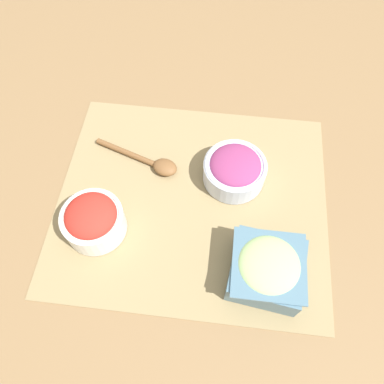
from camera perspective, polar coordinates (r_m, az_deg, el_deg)
The scene contains 6 objects.
ground_plane at distance 0.77m, azimuth -0.00°, elevation -1.23°, with size 3.00×3.00×0.00m, color olive.
placemat at distance 0.77m, azimuth -0.00°, elevation -1.16°, with size 0.55×0.48×0.00m.
onion_bowl at distance 0.77m, azimuth 6.53°, elevation 3.49°, with size 0.13×0.13×0.07m.
tomato_bowl at distance 0.73m, azimuth -14.88°, elevation -4.07°, with size 0.12×0.12×0.08m.
cucumber_bowl at distance 0.68m, azimuth 11.37°, elevation -11.35°, with size 0.14×0.14×0.07m.
wooden_spoon at distance 0.81m, azimuth -5.96°, elevation 4.46°, with size 0.19×0.09×0.02m.
Camera 1 is at (-0.04, 0.36, 0.68)m, focal length 35.00 mm.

